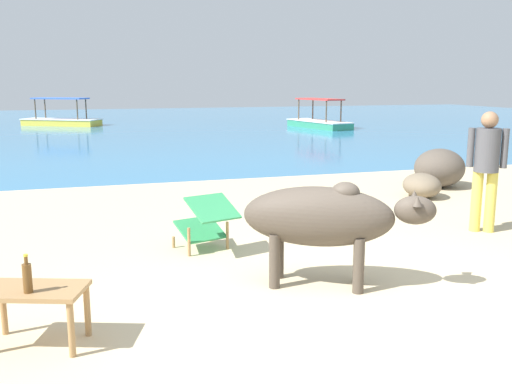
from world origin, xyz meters
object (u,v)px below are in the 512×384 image
object	(u,v)px
boat_yellow	(61,120)
cow	(323,217)
low_bench_table	(34,298)
boat_green	(319,122)
bottle	(27,277)
deck_chair_far	(206,220)
person_standing	(486,162)

from	to	relation	value
boat_yellow	cow	bearing A→B (deg)	-51.74
low_bench_table	cow	bearing A→B (deg)	31.46
low_bench_table	boat_yellow	xyz separation A→B (m)	(-0.29, 23.80, -0.13)
boat_yellow	boat_green	distance (m)	11.95
bottle	boat_yellow	size ratio (longest dim) A/B	0.08
bottle	deck_chair_far	world-z (taller)	bottle
person_standing	cow	bearing A→B (deg)	-33.51
person_standing	bottle	bearing A→B (deg)	-38.13
low_bench_table	boat_green	xyz separation A→B (m)	(10.67, 19.05, -0.13)
bottle	low_bench_table	bearing A→B (deg)	72.02
cow	deck_chair_far	xyz separation A→B (m)	(-0.85, 1.47, -0.31)
boat_yellow	deck_chair_far	bearing A→B (deg)	-53.46
bottle	boat_yellow	xyz separation A→B (m)	(-0.26, 23.89, -0.33)
deck_chair_far	cow	bearing A→B (deg)	-166.58
bottle	boat_yellow	bearing A→B (deg)	90.63
person_standing	boat_yellow	distance (m)	22.75
cow	deck_chair_far	distance (m)	1.73
cow	boat_green	bearing A→B (deg)	93.79
low_bench_table	boat_yellow	bearing A→B (deg)	110.27
deck_chair_far	boat_yellow	xyz separation A→B (m)	(-2.08, 21.77, -0.13)
boat_yellow	boat_green	xyz separation A→B (m)	(10.96, -4.75, 0.00)
deck_chair_far	person_standing	size ratio (longest dim) A/B	0.55
cow	person_standing	xyz separation A→B (m)	(2.93, 1.28, 0.25)
low_bench_table	boat_green	size ratio (longest dim) A/B	0.23
cow	low_bench_table	bearing A→B (deg)	-140.83
cow	bottle	world-z (taller)	cow
bottle	deck_chair_far	xyz separation A→B (m)	(1.82, 2.12, -0.20)
person_standing	boat_yellow	bearing A→B (deg)	-132.18
low_bench_table	deck_chair_far	bearing A→B (deg)	68.19
deck_chair_far	boat_yellow	size ratio (longest dim) A/B	0.24
bottle	boat_green	size ratio (longest dim) A/B	0.08
cow	bottle	distance (m)	2.75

